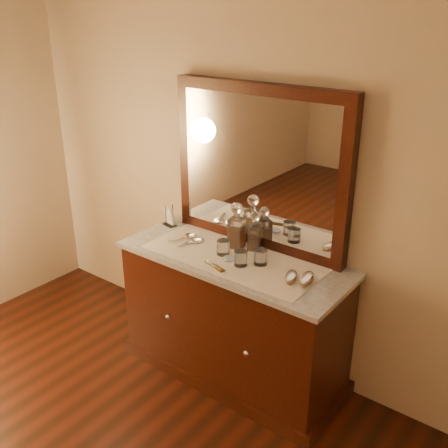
{
  "coord_description": "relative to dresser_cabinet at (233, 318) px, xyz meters",
  "views": [
    {
      "loc": [
        1.62,
        -0.28,
        2.25
      ],
      "look_at": [
        0.0,
        1.85,
        1.1
      ],
      "focal_mm": 41.02,
      "sensor_mm": 36.0,
      "label": 1
    }
  ],
  "objects": [
    {
      "name": "mirror_glass",
      "position": [
        0.0,
        0.21,
        0.94
      ],
      "size": [
        1.06,
        0.01,
        0.86
      ],
      "primitive_type": "cube",
      "color": "white",
      "rests_on": "marble_top"
    },
    {
      "name": "decanter_left",
      "position": [
        -0.07,
        0.12,
        0.56
      ],
      "size": [
        0.1,
        0.1,
        0.29
      ],
      "color": "#914915",
      "rests_on": "lace_runner"
    },
    {
      "name": "marble_top",
      "position": [
        0.0,
        0.0,
        0.42
      ],
      "size": [
        1.44,
        0.59,
        0.03
      ],
      "primitive_type": "cube",
      "color": "silver",
      "rests_on": "dresser_cabinet"
    },
    {
      "name": "dresser_plinth",
      "position": [
        0.0,
        0.0,
        -0.37
      ],
      "size": [
        1.46,
        0.59,
        0.08
      ],
      "primitive_type": "cube",
      "color": "black",
      "rests_on": "floor"
    },
    {
      "name": "decanter_right",
      "position": [
        0.04,
        0.15,
        0.54
      ],
      "size": [
        0.1,
        0.1,
        0.25
      ],
      "color": "#914915",
      "rests_on": "lace_runner"
    },
    {
      "name": "pin_dish",
      "position": [
        0.0,
        -0.05,
        0.45
      ],
      "size": [
        0.08,
        0.08,
        0.01
      ],
      "primitive_type": "cylinder",
      "rotation": [
        0.0,
        0.0,
        -0.1
      ],
      "color": "white",
      "rests_on": "lace_runner"
    },
    {
      "name": "brush_near",
      "position": [
        0.42,
        -0.04,
        0.46
      ],
      "size": [
        0.11,
        0.15,
        0.04
      ],
      "color": "#907258",
      "rests_on": "lace_runner"
    },
    {
      "name": "dresser_cabinet",
      "position": [
        0.0,
        0.0,
        0.0
      ],
      "size": [
        1.4,
        0.55,
        0.82
      ],
      "primitive_type": "cube",
      "color": "black",
      "rests_on": "floor"
    },
    {
      "name": "mirror_frame",
      "position": [
        0.0,
        0.25,
        0.94
      ],
      "size": [
        1.2,
        0.08,
        1.0
      ],
      "primitive_type": "cube",
      "color": "black",
      "rests_on": "marble_top"
    },
    {
      "name": "napkin_rack",
      "position": [
        -0.64,
        0.12,
        0.5
      ],
      "size": [
        0.11,
        0.07,
        0.14
      ],
      "color": "black",
      "rests_on": "marble_top"
    },
    {
      "name": "hand_mirror_inner",
      "position": [
        -0.32,
        0.01,
        0.45
      ],
      "size": [
        0.11,
        0.19,
        0.02
      ],
      "color": "silver",
      "rests_on": "lace_runner"
    },
    {
      "name": "hand_mirror_outer",
      "position": [
        -0.4,
        0.03,
        0.45
      ],
      "size": [
        0.12,
        0.2,
        0.02
      ],
      "color": "silver",
      "rests_on": "lace_runner"
    },
    {
      "name": "brush_far",
      "position": [
        0.5,
        -0.01,
        0.47
      ],
      "size": [
        0.1,
        0.17,
        0.04
      ],
      "color": "#907258",
      "rests_on": "lace_runner"
    },
    {
      "name": "knob_right",
      "position": [
        0.3,
        -0.28,
        0.04
      ],
      "size": [
        0.04,
        0.04,
        0.04
      ],
      "primitive_type": "sphere",
      "color": "silver",
      "rests_on": "dresser_cabinet"
    },
    {
      "name": "tumblers",
      "position": [
        0.07,
        -0.02,
        0.49
      ],
      "size": [
        0.33,
        0.16,
        0.09
      ],
      "color": "white",
      "rests_on": "lace_runner"
    },
    {
      "name": "knob_left",
      "position": [
        -0.3,
        -0.28,
        0.04
      ],
      "size": [
        0.04,
        0.04,
        0.04
      ],
      "primitive_type": "sphere",
      "color": "silver",
      "rests_on": "dresser_cabinet"
    },
    {
      "name": "lace_runner",
      "position": [
        0.0,
        -0.02,
        0.44
      ],
      "size": [
        1.1,
        0.45,
        0.0
      ],
      "primitive_type": "cube",
      "color": "white",
      "rests_on": "marble_top"
    },
    {
      "name": "comb",
      "position": [
        -0.01,
        -0.18,
        0.45
      ],
      "size": [
        0.17,
        0.08,
        0.01
      ],
      "primitive_type": "cube",
      "rotation": [
        0.0,
        0.0,
        -0.3
      ],
      "color": "brown",
      "rests_on": "lace_runner"
    }
  ]
}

